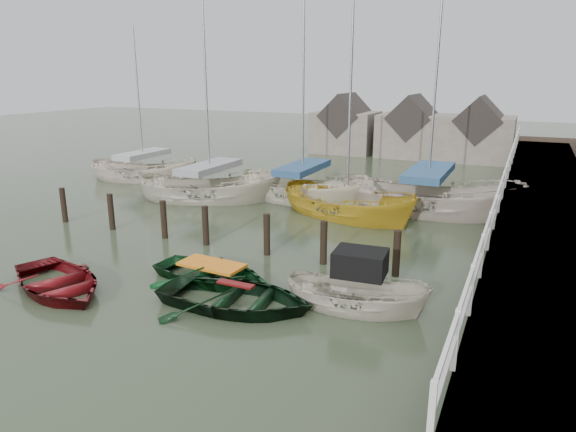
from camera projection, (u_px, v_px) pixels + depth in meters
The scene contains 13 objects.
ground at pixel (183, 281), 14.89m from camera, with size 120.00×120.00×0.00m, color #2E3924.
pier at pixel (544, 212), 19.55m from camera, with size 3.04×32.00×2.70m.
mooring_pilings at pixel (208, 231), 17.83m from camera, with size 13.72×0.22×1.80m.
far_sheds at pixel (410, 130), 36.72m from camera, with size 14.00×4.08×4.39m.
rowboat_red at pixel (59, 291), 14.17m from camera, with size 2.80×3.92×0.81m, color #5D0D11.
rowboat_green at pixel (212, 281), 14.86m from camera, with size 2.61×3.65×0.76m, color black.
rowboat_dkgreen at pixel (236, 308), 13.18m from camera, with size 2.95×4.13×0.86m, color black.
motorboat at pixel (356, 304), 13.09m from camera, with size 3.83×1.71×2.23m.
sailboat_a at pixel (211, 199), 24.34m from camera, with size 7.35×4.88×10.66m.
sailboat_b at pixel (302, 199), 24.18m from camera, with size 7.13×3.37×11.53m.
sailboat_c at pixel (347, 216), 21.55m from camera, with size 6.92×4.30×10.19m.
sailboat_d at pixel (426, 211), 22.17m from camera, with size 7.77×2.95×12.93m.
sailboat_e at pixel (145, 179), 28.84m from camera, with size 6.69×3.83×9.43m.
Camera 1 is at (8.65, -11.23, 5.82)m, focal length 32.00 mm.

